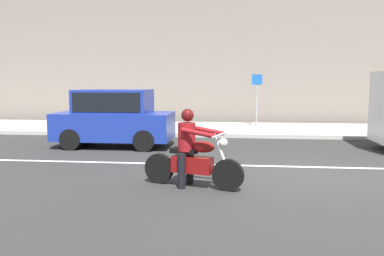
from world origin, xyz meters
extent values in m
plane|color=#2B2B2B|center=(0.00, 0.00, 0.00)|extent=(80.00, 80.00, 0.00)
cube|color=#A8A399|center=(0.00, 8.00, 0.07)|extent=(40.00, 4.40, 0.14)
cube|color=silver|center=(-0.78, 0.90, 0.00)|extent=(18.00, 0.14, 0.01)
cylinder|color=black|center=(-1.72, -1.48, 0.31)|extent=(0.62, 0.29, 0.61)
cylinder|color=black|center=(-3.13, -1.05, 0.31)|extent=(0.62, 0.29, 0.61)
cylinder|color=silver|center=(-1.84, -1.45, 0.68)|extent=(0.37, 0.16, 0.81)
cube|color=maroon|center=(-2.43, -1.27, 0.45)|extent=(0.86, 0.51, 0.32)
ellipsoid|color=maroon|center=(-2.22, -1.33, 0.81)|extent=(0.53, 0.37, 0.22)
cube|color=black|center=(-2.60, -1.21, 0.71)|extent=(0.57, 0.38, 0.10)
cylinder|color=silver|center=(-1.90, -1.43, 1.06)|extent=(0.24, 0.68, 0.04)
sphere|color=silver|center=(-1.82, -1.45, 0.92)|extent=(0.17, 0.17, 0.17)
cylinder|color=silver|center=(-2.67, -1.02, 0.33)|extent=(0.69, 0.27, 0.07)
cylinder|color=black|center=(-2.62, -1.42, 0.34)|extent=(0.19, 0.19, 0.69)
cylinder|color=black|center=(-2.50, -1.03, 0.34)|extent=(0.19, 0.19, 0.69)
cylinder|color=maroon|center=(-2.54, -1.23, 0.99)|extent=(0.42, 0.42, 0.55)
cylinder|color=maroon|center=(-2.28, -1.54, 1.10)|extent=(0.68, 0.29, 0.18)
cylinder|color=maroon|center=(-2.15, -1.12, 1.10)|extent=(0.68, 0.29, 0.18)
sphere|color=tan|center=(-2.52, -1.24, 1.38)|extent=(0.20, 0.20, 0.20)
sphere|color=#510F0F|center=(-2.52, -1.24, 1.41)|extent=(0.25, 0.25, 0.25)
cube|color=navy|center=(-5.42, 3.40, 0.66)|extent=(3.63, 1.70, 0.84)
cube|color=navy|center=(-5.42, 3.40, 1.44)|extent=(2.25, 1.56, 0.72)
cube|color=black|center=(-5.42, 3.40, 1.44)|extent=(2.07, 1.59, 0.58)
cylinder|color=black|center=(-4.29, 3.40, 0.32)|extent=(0.64, 1.76, 0.64)
cylinder|color=black|center=(-6.55, 3.40, 0.32)|extent=(0.64, 1.76, 0.64)
cylinder|color=gray|center=(-0.77, 8.66, 1.26)|extent=(0.08, 0.08, 2.23)
cube|color=#1959B2|center=(-0.77, 8.63, 2.12)|extent=(0.44, 0.03, 0.44)
camera|label=1|loc=(-1.55, -9.14, 2.08)|focal=38.57mm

